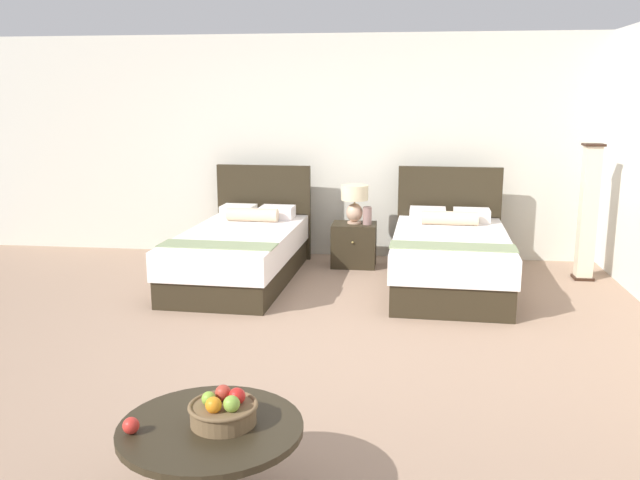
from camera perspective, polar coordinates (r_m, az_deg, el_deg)
ground_plane at (r=5.34m, az=0.13°, el=-9.18°), size 9.50×9.98×0.02m
wall_back at (r=8.17m, az=2.88°, el=7.89°), size 9.50×0.12×2.65m
bed_near_window at (r=7.18m, az=-6.74°, el=-1.02°), size 1.20×2.27×1.13m
bed_near_corner at (r=6.99m, az=10.99°, el=-1.43°), size 1.24×2.16×1.14m
nightstand at (r=7.74m, az=2.91°, el=-0.40°), size 0.50×0.44×0.50m
table_lamp at (r=7.66m, az=2.97°, el=3.47°), size 0.31×0.31×0.44m
vase at (r=7.62m, az=4.05°, el=2.08°), size 0.10×0.10×0.20m
coffee_table at (r=3.33m, az=-9.25°, el=-16.74°), size 0.87×0.87×0.43m
fruit_bowl at (r=3.26m, az=-8.23°, el=-14.17°), size 0.33×0.33×0.16m
loose_apple at (r=3.27m, az=-15.81°, el=-14.97°), size 0.08×0.08×0.08m
floor_lamp_corner at (r=7.62m, az=21.86°, el=2.16°), size 0.20×0.20×1.45m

